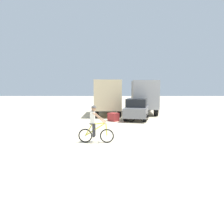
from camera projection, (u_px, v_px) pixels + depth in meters
ground_plane at (121, 147)px, 9.41m from camera, size 120.00×120.00×0.00m
box_truck_tan_camper at (109, 96)px, 20.92m from camera, size 2.47×6.78×3.35m
box_truck_grey_hauler at (144, 95)px, 22.01m from camera, size 2.73×6.87×3.35m
sedan_parked at (138, 109)px, 17.60m from camera, size 2.64×4.48×1.76m
cyclist_orange_shirt at (96, 125)px, 10.05m from camera, size 1.73×0.52×1.82m
bicycle_spare at (139, 117)px, 16.37m from camera, size 1.73×0.50×0.97m
supply_crate at (114, 117)px, 16.75m from camera, size 0.97×0.97×0.65m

